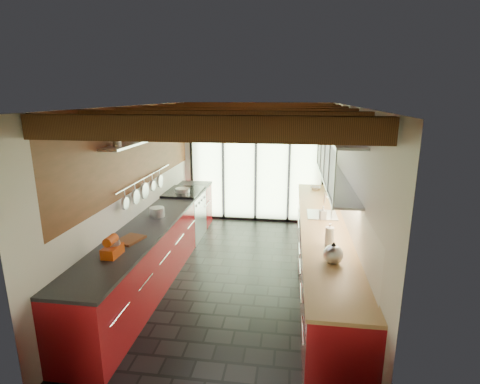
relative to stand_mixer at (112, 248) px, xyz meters
The scene contains 18 objects.
ground 2.21m from the stand_mixer, 49.73° to the left, with size 5.50×5.50×0.00m, color black.
room_shell 2.06m from the stand_mixer, 49.73° to the left, with size 5.50×5.50×5.50m.
ceiling_beams 2.69m from the stand_mixer, 55.93° to the left, with size 3.14×5.06×4.90m.
glass_door 4.43m from the stand_mixer, 73.15° to the left, with size 2.95×0.10×2.90m.
left_counter 1.60m from the stand_mixer, 90.19° to the left, with size 0.68×5.00×0.92m.
range_stove 3.00m from the stand_mixer, 90.10° to the left, with size 0.66×0.90×0.97m.
right_counter 3.01m from the stand_mixer, 30.54° to the left, with size 0.68×5.00×0.92m.
sink_assembly 3.19m from the stand_mixer, 36.60° to the left, with size 0.45×0.52×0.43m.
upper_cabinets_right 3.35m from the stand_mixer, 33.68° to the left, with size 0.34×3.00×3.00m.
left_wall_fixtures 1.88m from the stand_mixer, 96.71° to the left, with size 0.28×2.60×0.96m.
stand_mixer is the anchor object (origin of this frame).
pot_large 1.48m from the stand_mixer, 90.00° to the left, with size 0.23×0.23×0.14m, color silver.
pot_small 2.86m from the stand_mixer, 90.00° to the left, with size 0.28×0.28×0.11m, color silver.
cutting_board 0.47m from the stand_mixer, 90.00° to the left, with size 0.26×0.37×0.03m, color brown.
kettle 2.55m from the stand_mixer, ahead, with size 0.27×0.30×0.26m.
paper_towel 2.62m from the stand_mixer, 14.23° to the left, with size 0.13×0.13×0.29m.
soap_bottle 3.05m from the stand_mixer, 33.74° to the left, with size 0.09×0.10×0.21m, color silver.
bowl 4.41m from the stand_mixer, 54.79° to the left, with size 0.21×0.21×0.05m, color silver.
Camera 1 is at (0.77, -5.32, 2.75)m, focal length 28.00 mm.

